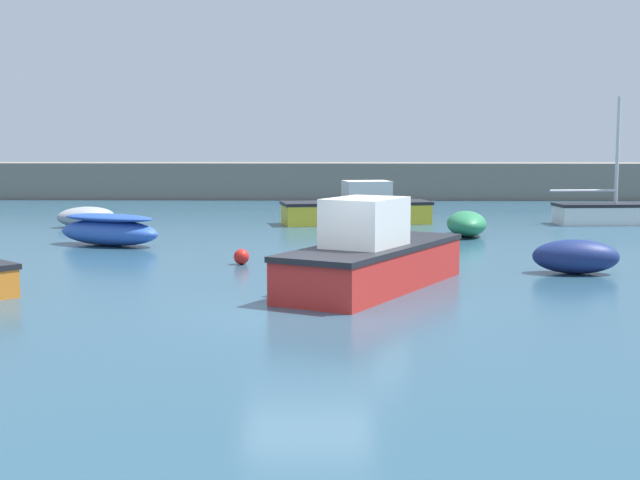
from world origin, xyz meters
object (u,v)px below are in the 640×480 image
rowboat_with_red_cover (109,230)px  rowboat_white_midwater (467,224)px  dinghy_near_pier (86,217)px  sailboat_twin_hulled (615,213)px  motorboat_grey_hull (358,209)px  motorboat_with_cabin (372,258)px  fishing_dinghy_green (576,257)px  mooring_buoy_red (241,257)px

rowboat_with_red_cover → rowboat_white_midwater: (11.51, 2.97, -0.07)m
dinghy_near_pier → sailboat_twin_hulled: sailboat_twin_hulled is taller
dinghy_near_pier → motorboat_grey_hull: motorboat_grey_hull is taller
motorboat_with_cabin → fishing_dinghy_green: bearing=-37.3°
rowboat_with_red_cover → motorboat_with_cabin: 11.17m
motorboat_with_cabin → motorboat_grey_hull: motorboat_with_cabin is taller
sailboat_twin_hulled → rowboat_with_red_cover: bearing=-162.6°
sailboat_twin_hulled → mooring_buoy_red: 17.53m
mooring_buoy_red → rowboat_with_red_cover: bearing=138.2°
dinghy_near_pier → motorboat_with_cabin: size_ratio=0.39×
motorboat_with_cabin → mooring_buoy_red: size_ratio=14.90×
sailboat_twin_hulled → mooring_buoy_red: size_ratio=12.09×
dinghy_near_pier → rowboat_white_midwater: 14.17m
fishing_dinghy_green → motorboat_grey_hull: size_ratio=0.37×
dinghy_near_pier → motorboat_with_cabin: (10.28, -13.69, 0.32)m
motorboat_grey_hull → rowboat_white_midwater: 5.64m
rowboat_with_red_cover → dinghy_near_pier: size_ratio=1.59×
motorboat_with_cabin → sailboat_twin_hulled: sailboat_twin_hulled is taller
mooring_buoy_red → fishing_dinghy_green: bearing=-9.6°
motorboat_with_cabin → motorboat_grey_hull: (-0.00, 15.19, -0.11)m
rowboat_white_midwater → dinghy_near_pier: bearing=83.3°
fishing_dinghy_green → rowboat_with_red_cover: bearing=163.7°
sailboat_twin_hulled → mooring_buoy_red: sailboat_twin_hulled is taller
dinghy_near_pier → motorboat_with_cabin: 17.12m
mooring_buoy_red → sailboat_twin_hulled: bearing=40.7°
motorboat_grey_hull → rowboat_white_midwater: bearing=117.6°
dinghy_near_pier → rowboat_white_midwater: rowboat_white_midwater is taller
fishing_dinghy_green → rowboat_white_midwater: rowboat_white_midwater is taller
rowboat_white_midwater → mooring_buoy_red: bearing=140.4°
motorboat_with_cabin → rowboat_white_midwater: (3.61, 10.87, -0.27)m
rowboat_with_red_cover → fishing_dinghy_green: size_ratio=1.72×
rowboat_with_red_cover → motorboat_grey_hull: (7.89, 7.29, 0.10)m
rowboat_with_red_cover → motorboat_with_cabin: bearing=-21.3°
sailboat_twin_hulled → mooring_buoy_red: bearing=-144.2°
fishing_dinghy_green → motorboat_with_cabin: size_ratio=0.36×
dinghy_near_pier → mooring_buoy_red: bearing=98.4°
rowboat_with_red_cover → motorboat_with_cabin: size_ratio=0.62×
rowboat_with_red_cover → dinghy_near_pier: bearing=136.0°
dinghy_near_pier → rowboat_with_red_cover: bearing=85.6°
motorboat_with_cabin → sailboat_twin_hulled: (9.98, 15.24, -0.25)m
sailboat_twin_hulled → rowboat_white_midwater: bearing=-150.4°
fishing_dinghy_green → motorboat_with_cabin: (-5.11, -2.38, 0.28)m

